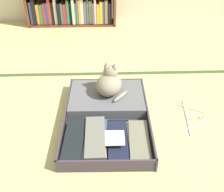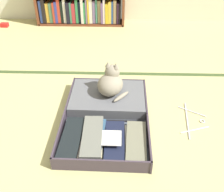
# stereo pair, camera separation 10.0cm
# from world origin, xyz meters

# --- Properties ---
(ground_plane) EXTENTS (10.00, 10.00, 0.00)m
(ground_plane) POSITION_xyz_m (0.00, 0.00, 0.00)
(ground_plane) COLOR tan
(tatami_border) EXTENTS (4.80, 0.05, 0.00)m
(tatami_border) POSITION_xyz_m (0.00, 0.96, 0.00)
(tatami_border) COLOR #3B4F28
(tatami_border) RESTS_ON ground_plane
(open_suitcase) EXTENTS (0.65, 0.94, 0.10)m
(open_suitcase) POSITION_xyz_m (-0.10, 0.30, 0.04)
(open_suitcase) COLOR #3F3442
(open_suitcase) RESTS_ON ground_plane
(black_cat) EXTENTS (0.29, 0.29, 0.26)m
(black_cat) POSITION_xyz_m (-0.07, 0.50, 0.20)
(black_cat) COLOR gray
(black_cat) RESTS_ON open_suitcase
(clothes_hanger) EXTENTS (0.24, 0.42, 0.01)m
(clothes_hanger) POSITION_xyz_m (0.57, 0.28, 0.01)
(clothes_hanger) COLOR silver
(clothes_hanger) RESTS_ON ground_plane
(small_red_pouch) EXTENTS (0.10, 0.07, 0.05)m
(small_red_pouch) POSITION_xyz_m (-1.54, 2.11, 0.02)
(small_red_pouch) COLOR red
(small_red_pouch) RESTS_ON ground_plane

